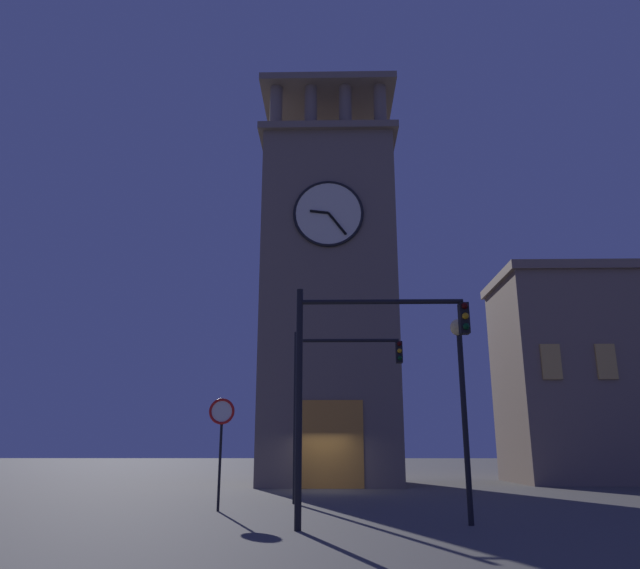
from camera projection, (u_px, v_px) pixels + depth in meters
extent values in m
plane|color=#56544F|center=(324.00, 491.00, 25.55)|extent=(200.00, 200.00, 0.00)
cube|color=#75665B|center=(329.00, 312.00, 33.37)|extent=(7.02, 7.82, 18.43)
cube|color=#75665B|center=(328.00, 160.00, 35.90)|extent=(7.62, 8.42, 0.40)
cylinder|color=#75665B|center=(380.00, 107.00, 33.06)|extent=(0.70, 0.70, 2.63)
cylinder|color=#75665B|center=(345.00, 108.00, 33.10)|extent=(0.70, 0.70, 2.63)
cylinder|color=#75665B|center=(311.00, 108.00, 33.14)|extent=(0.70, 0.70, 2.63)
cylinder|color=#75665B|center=(276.00, 109.00, 33.18)|extent=(0.70, 0.70, 2.63)
cylinder|color=#75665B|center=(372.00, 163.00, 39.44)|extent=(0.70, 0.70, 2.63)
cylinder|color=#75665B|center=(343.00, 163.00, 39.47)|extent=(0.70, 0.70, 2.63)
cylinder|color=#75665B|center=(314.00, 163.00, 39.51)|extent=(0.70, 0.70, 2.63)
cylinder|color=#75665B|center=(285.00, 163.00, 39.55)|extent=(0.70, 0.70, 2.63)
cube|color=#75665B|center=(328.00, 116.00, 36.71)|extent=(7.62, 8.42, 0.40)
cylinder|color=black|center=(328.00, 97.00, 37.07)|extent=(0.12, 0.12, 2.26)
cylinder|color=silver|center=(328.00, 214.00, 30.71)|extent=(3.51, 0.12, 3.51)
torus|color=black|center=(328.00, 213.00, 30.69)|extent=(3.67, 0.16, 3.67)
cube|color=black|center=(319.00, 212.00, 30.64)|extent=(0.97, 0.06, 0.24)
cube|color=black|center=(337.00, 224.00, 30.44)|extent=(1.00, 0.06, 1.26)
cube|color=orange|center=(329.00, 444.00, 27.72)|extent=(3.20, 0.24, 4.00)
cube|color=#E0B259|center=(606.00, 361.00, 30.12)|extent=(1.00, 0.12, 1.80)
cube|color=#E0B259|center=(551.00, 362.00, 30.17)|extent=(1.00, 0.12, 1.80)
cylinder|color=black|center=(296.00, 415.00, 20.29)|extent=(0.16, 0.16, 5.75)
cylinder|color=black|center=(347.00, 341.00, 20.94)|extent=(3.61, 0.12, 0.12)
cube|color=black|center=(399.00, 352.00, 20.79)|extent=(0.22, 0.30, 0.75)
sphere|color=#360505|center=(399.00, 344.00, 20.69)|extent=(0.16, 0.16, 0.16)
sphere|color=orange|center=(400.00, 351.00, 20.62)|extent=(0.16, 0.16, 0.16)
sphere|color=#063316|center=(400.00, 358.00, 20.56)|extent=(0.16, 0.16, 0.16)
cylinder|color=black|center=(299.00, 404.00, 13.78)|extent=(0.16, 0.16, 5.51)
cylinder|color=black|center=(381.00, 302.00, 14.40)|extent=(3.96, 0.12, 0.12)
cube|color=black|center=(464.00, 319.00, 14.25)|extent=(0.22, 0.30, 0.75)
sphere|color=#360505|center=(465.00, 306.00, 14.15)|extent=(0.16, 0.16, 0.16)
sphere|color=orange|center=(465.00, 316.00, 14.08)|extent=(0.16, 0.16, 0.16)
sphere|color=#063316|center=(466.00, 326.00, 14.01)|extent=(0.16, 0.16, 0.16)
cylinder|color=black|center=(465.00, 427.00, 14.58)|extent=(0.14, 0.14, 4.54)
sphere|color=#F9DB8C|center=(459.00, 327.00, 15.24)|extent=(0.44, 0.44, 0.44)
cylinder|color=black|center=(220.00, 459.00, 17.61)|extent=(0.08, 0.08, 2.94)
cylinder|color=white|center=(222.00, 411.00, 17.94)|extent=(0.70, 0.04, 0.70)
torus|color=red|center=(222.00, 411.00, 17.92)|extent=(0.78, 0.08, 0.78)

